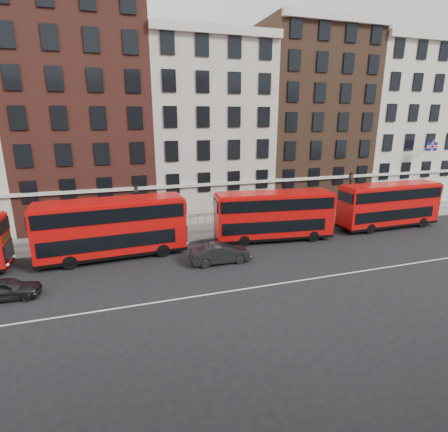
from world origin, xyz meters
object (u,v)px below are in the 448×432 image
object	(u,v)px
bus_b	(112,227)
traffic_light	(440,194)
bus_d	(389,204)
car_front	(220,253)
car_rear	(6,289)
bus_c	(273,215)

from	to	relation	value
bus_b	traffic_light	size ratio (longest dim) A/B	3.49
bus_d	car_front	size ratio (longest dim) A/B	2.34
bus_b	car_front	distance (m)	8.71
bus_d	car_front	bearing A→B (deg)	-170.86
bus_b	traffic_light	bearing A→B (deg)	0.04
car_rear	car_front	world-z (taller)	car_front
car_front	traffic_light	world-z (taller)	traffic_light
car_rear	traffic_light	size ratio (longest dim) A/B	1.21
bus_c	traffic_light	world-z (taller)	bus_c
bus_b	bus_d	size ratio (longest dim) A/B	1.06
bus_b	car_front	bearing A→B (deg)	-27.30
bus_c	traffic_light	bearing A→B (deg)	12.00
bus_c	bus_b	bearing A→B (deg)	-173.38
bus_d	traffic_light	xyz separation A→B (m)	(8.94, 2.05, 0.03)
traffic_light	bus_b	bearing A→B (deg)	-176.69
bus_c	bus_d	distance (m)	12.65
bus_b	bus_d	xyz separation A→B (m)	(26.47, 0.00, -0.13)
bus_c	car_front	bearing A→B (deg)	-143.47
bus_b	bus_c	world-z (taller)	bus_b
bus_c	car_rear	xyz separation A→B (m)	(-20.21, -4.90, -1.71)
car_front	traffic_light	bearing A→B (deg)	-78.73
traffic_light	bus_d	bearing A→B (deg)	-167.10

